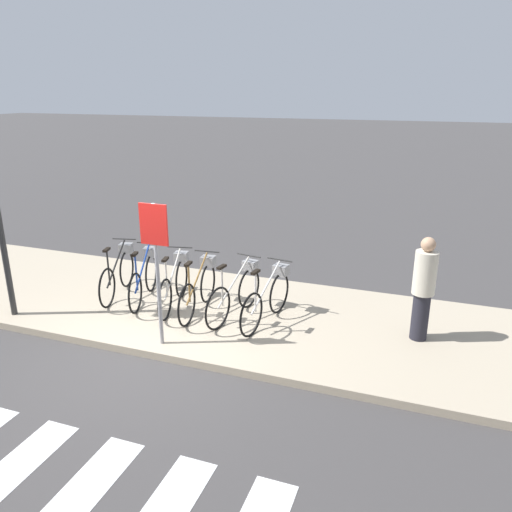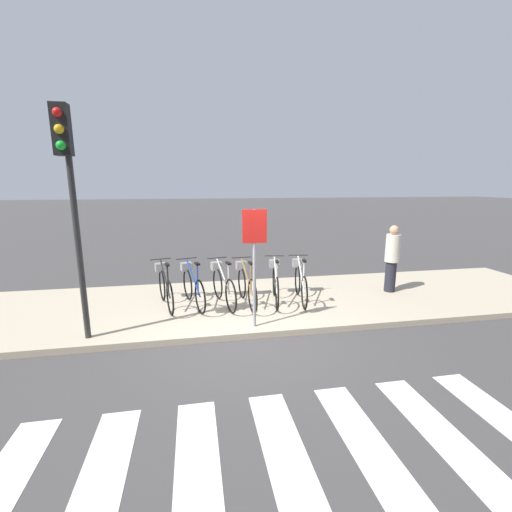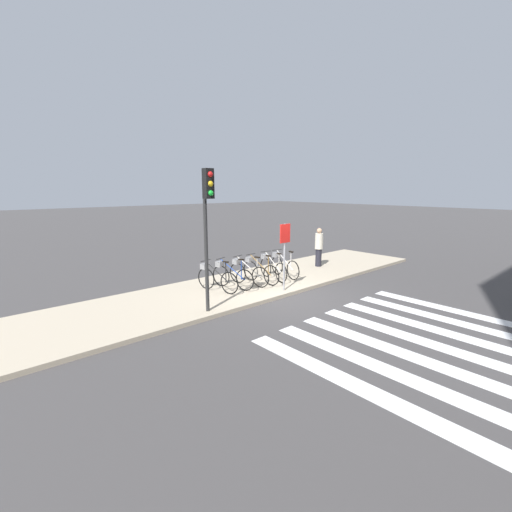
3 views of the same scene
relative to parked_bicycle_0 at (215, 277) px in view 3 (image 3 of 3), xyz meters
The scene contains 12 objects.
ground_plane 2.37m from the parked_bicycle_0, 48.91° to the right, with size 120.00×120.00×0.00m, color #423F3F.
sidewalk 1.60m from the parked_bicycle_0, ahead, with size 16.57×3.47×0.12m.
road_crosswalk 7.60m from the parked_bicycle_0, 78.49° to the right, with size 5.85×8.00×0.01m.
parked_bicycle_0 is the anchor object (origin of this frame).
parked_bicycle_1 0.59m from the parked_bicycle_0, ahead, with size 0.60×1.66×1.05m.
parked_bicycle_2 1.25m from the parked_bicycle_0, ahead, with size 0.52×1.68×1.05m.
parked_bicycle_3 1.77m from the parked_bicycle_0, ahead, with size 0.46×1.71×1.05m.
parked_bicycle_4 2.44m from the parked_bicycle_0, ahead, with size 0.48×1.69×1.05m.
parked_bicycle_5 3.02m from the parked_bicycle_0, ahead, with size 0.46×1.70×1.05m.
pedestrian 5.43m from the parked_bicycle_0, ahead, with size 0.34×0.34×1.65m.
traffic_light 2.97m from the parked_bicycle_0, 129.32° to the right, with size 0.24×0.40×3.79m.
sign_post 2.48m from the parked_bicycle_0, 39.97° to the right, with size 0.44×0.07×2.19m.
Camera 3 is at (-7.65, -7.20, 3.42)m, focal length 24.00 mm.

